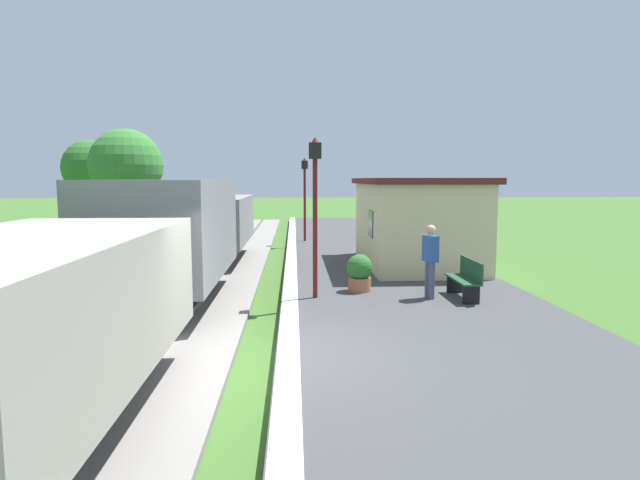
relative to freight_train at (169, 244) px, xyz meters
name	(u,v)px	position (x,y,z in m)	size (l,w,h in m)	color
ground_plane	(263,369)	(2.40, -4.17, -1.51)	(160.00, 160.00, 0.00)	#3D6628
platform_slab	(462,358)	(5.60, -4.17, -1.38)	(6.00, 60.00, 0.25)	#424244
platform_edge_stripe	(288,353)	(2.80, -4.17, -1.25)	(0.36, 60.00, 0.01)	silver
track_ballast	(109,368)	(0.00, -4.17, -1.45)	(3.80, 60.00, 0.12)	gray
rail_near	(156,359)	(0.72, -4.17, -1.32)	(0.07, 60.00, 0.14)	slate
rail_far	(62,360)	(-0.72, -4.17, -1.32)	(0.07, 60.00, 0.14)	slate
freight_train	(169,244)	(0.00, 0.00, 0.00)	(2.50, 19.40, 2.72)	gray
station_hut	(416,221)	(6.80, 4.45, 0.15)	(3.50, 5.80, 2.78)	beige
bench_near_hut	(466,278)	(6.86, -0.45, -0.78)	(0.42, 1.50, 0.91)	#1E4C2D
person_waiting	(430,258)	(6.03, -0.43, -0.32)	(0.32, 0.43, 1.71)	#474C66
potted_planter	(360,272)	(4.50, 0.45, -0.78)	(0.64, 0.64, 0.92)	#9E6642
lamp_post_near	(315,188)	(3.38, -0.22, 1.30)	(0.28, 0.28, 3.70)	#591414
lamp_post_far	(305,184)	(3.38, 11.28, 1.30)	(0.28, 0.28, 3.70)	#591414
tree_trackside_far	(126,166)	(-3.92, 9.81, 2.04)	(2.95, 2.95, 5.04)	#4C3823
tree_field_left	(91,168)	(-7.50, 15.60, 2.04)	(2.86, 2.86, 5.00)	#4C3823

